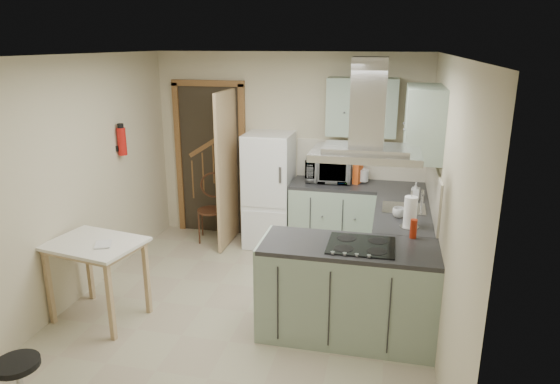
% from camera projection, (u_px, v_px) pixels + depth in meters
% --- Properties ---
extents(floor, '(4.20, 4.20, 0.00)m').
position_uv_depth(floor, '(246.00, 312.00, 5.03)').
color(floor, tan).
rests_on(floor, ground).
extents(ceiling, '(4.20, 4.20, 0.00)m').
position_uv_depth(ceiling, '(240.00, 55.00, 4.31)').
color(ceiling, silver).
rests_on(ceiling, back_wall).
extents(back_wall, '(3.60, 0.00, 3.60)m').
position_uv_depth(back_wall, '(289.00, 149.00, 6.63)').
color(back_wall, '#C3B797').
rests_on(back_wall, floor).
extents(left_wall, '(0.00, 4.20, 4.20)m').
position_uv_depth(left_wall, '(73.00, 182.00, 5.05)').
color(left_wall, '#C3B797').
rests_on(left_wall, floor).
extents(right_wall, '(0.00, 4.20, 4.20)m').
position_uv_depth(right_wall, '(444.00, 207.00, 4.29)').
color(right_wall, '#C3B797').
rests_on(right_wall, floor).
extents(doorway, '(1.10, 0.12, 2.10)m').
position_uv_depth(doorway, '(211.00, 160.00, 6.89)').
color(doorway, brown).
rests_on(doorway, floor).
extents(fridge, '(0.60, 0.60, 1.50)m').
position_uv_depth(fridge, '(269.00, 190.00, 6.54)').
color(fridge, white).
rests_on(fridge, floor).
extents(counter_back, '(1.08, 0.60, 0.90)m').
position_uv_depth(counter_back, '(334.00, 216.00, 6.44)').
color(counter_back, '#9EB2A0').
rests_on(counter_back, floor).
extents(counter_right, '(0.60, 1.95, 0.90)m').
position_uv_depth(counter_right, '(401.00, 241.00, 5.63)').
color(counter_right, '#9EB2A0').
rests_on(counter_right, floor).
extents(splashback, '(1.68, 0.02, 0.50)m').
position_uv_depth(splashback, '(361.00, 160.00, 6.44)').
color(splashback, beige).
rests_on(splashback, counter_back).
extents(wall_cabinet_back, '(0.85, 0.35, 0.70)m').
position_uv_depth(wall_cabinet_back, '(362.00, 107.00, 6.09)').
color(wall_cabinet_back, '#9EB2A0').
rests_on(wall_cabinet_back, back_wall).
extents(wall_cabinet_right, '(0.35, 0.90, 0.70)m').
position_uv_depth(wall_cabinet_right, '(424.00, 122.00, 4.95)').
color(wall_cabinet_right, '#9EB2A0').
rests_on(wall_cabinet_right, right_wall).
extents(peninsula, '(1.55, 0.65, 0.90)m').
position_uv_depth(peninsula, '(348.00, 291.00, 4.51)').
color(peninsula, '#9EB2A0').
rests_on(peninsula, floor).
extents(hob, '(0.58, 0.50, 0.01)m').
position_uv_depth(hob, '(361.00, 245.00, 4.36)').
color(hob, black).
rests_on(hob, peninsula).
extents(extractor_hood, '(0.90, 0.55, 0.10)m').
position_uv_depth(extractor_hood, '(366.00, 154.00, 4.13)').
color(extractor_hood, silver).
rests_on(extractor_hood, ceiling).
extents(sink, '(0.45, 0.40, 0.01)m').
position_uv_depth(sink, '(404.00, 208.00, 5.34)').
color(sink, silver).
rests_on(sink, counter_right).
extents(fire_extinguisher, '(0.10, 0.10, 0.32)m').
position_uv_depth(fire_extinguisher, '(122.00, 142.00, 5.81)').
color(fire_extinguisher, '#B2140F').
rests_on(fire_extinguisher, left_wall).
extents(drop_leaf_table, '(0.95, 0.78, 0.80)m').
position_uv_depth(drop_leaf_table, '(99.00, 280.00, 4.82)').
color(drop_leaf_table, tan).
rests_on(drop_leaf_table, floor).
extents(bentwood_chair, '(0.45, 0.45, 0.84)m').
position_uv_depth(bentwood_chair, '(211.00, 211.00, 6.76)').
color(bentwood_chair, '#51281B').
rests_on(bentwood_chair, floor).
extents(microwave, '(0.59, 0.42, 0.32)m').
position_uv_depth(microwave, '(329.00, 169.00, 6.35)').
color(microwave, black).
rests_on(microwave, counter_back).
extents(kettle, '(0.16, 0.16, 0.19)m').
position_uv_depth(kettle, '(363.00, 175.00, 6.30)').
color(kettle, silver).
rests_on(kettle, counter_back).
extents(cereal_box, '(0.12, 0.20, 0.28)m').
position_uv_depth(cereal_box, '(358.00, 172.00, 6.27)').
color(cereal_box, '#E2541A').
rests_on(cereal_box, counter_back).
extents(soap_bottle, '(0.10, 0.10, 0.20)m').
position_uv_depth(soap_bottle, '(415.00, 191.00, 5.63)').
color(soap_bottle, '#9D9EA8').
rests_on(soap_bottle, counter_right).
extents(paper_towel, '(0.13, 0.13, 0.32)m').
position_uv_depth(paper_towel, '(410.00, 212.00, 4.76)').
color(paper_towel, white).
rests_on(paper_towel, counter_right).
extents(cup, '(0.17, 0.17, 0.10)m').
position_uv_depth(cup, '(399.00, 213.00, 5.06)').
color(cup, silver).
rests_on(cup, counter_right).
extents(red_bottle, '(0.08, 0.08, 0.18)m').
position_uv_depth(red_bottle, '(413.00, 229.00, 4.52)').
color(red_bottle, '#A7260E').
rests_on(red_bottle, peninsula).
extents(book, '(0.21, 0.24, 0.09)m').
position_uv_depth(book, '(94.00, 242.00, 4.60)').
color(book, '#A73748').
rests_on(book, drop_leaf_table).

